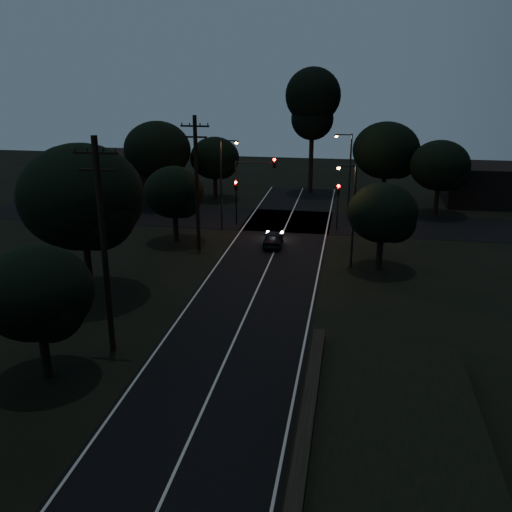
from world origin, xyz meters
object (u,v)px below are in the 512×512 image
(utility_pole_far, at_px, (197,182))
(tall_pine, at_px, (313,103))
(streetlight_b, at_px, (348,170))
(utility_pole_mid, at_px, (104,245))
(streetlight_a, at_px, (223,179))
(car, at_px, (273,238))
(signal_mast, at_px, (254,178))
(signal_right, at_px, (338,198))
(signal_left, at_px, (236,194))
(streetlight_c, at_px, (351,209))

(utility_pole_far, bearing_deg, tall_pine, 73.07)
(streetlight_b, bearing_deg, utility_pole_mid, -111.30)
(streetlight_a, distance_m, streetlight_b, 12.19)
(utility_pole_mid, distance_m, utility_pole_far, 17.00)
(car, bearing_deg, streetlight_b, -122.57)
(signal_mast, distance_m, car, 7.46)
(tall_pine, xyz_separation_m, signal_right, (3.60, -15.01, -7.14))
(signal_right, bearing_deg, signal_left, 180.00)
(tall_pine, height_order, signal_right, tall_pine)
(streetlight_c, bearing_deg, signal_mast, 131.19)
(car, bearing_deg, utility_pole_mid, 70.38)
(utility_pole_far, relative_size, signal_left, 2.56)
(signal_mast, relative_size, streetlight_a, 0.78)
(streetlight_a, relative_size, streetlight_b, 1.00)
(utility_pole_mid, bearing_deg, tall_pine, 80.07)
(tall_pine, distance_m, streetlight_c, 26.08)
(tall_pine, relative_size, signal_right, 3.38)
(utility_pole_far, distance_m, signal_right, 13.53)
(signal_right, xyz_separation_m, signal_mast, (-7.51, 0.00, 1.50))
(signal_right, distance_m, streetlight_a, 10.26)
(signal_right, distance_m, signal_mast, 7.66)
(signal_left, relative_size, signal_right, 1.00)
(signal_left, relative_size, car, 1.10)
(car, bearing_deg, signal_right, -132.74)
(tall_pine, xyz_separation_m, streetlight_c, (4.83, -25.00, -5.62))
(signal_mast, height_order, streetlight_c, streetlight_c)
(tall_pine, bearing_deg, utility_pole_mid, -99.93)
(signal_mast, bearing_deg, signal_right, -0.03)
(streetlight_c, bearing_deg, car, 146.63)
(streetlight_b, bearing_deg, tall_pine, 111.38)
(streetlight_a, bearing_deg, car, -38.39)
(streetlight_a, bearing_deg, utility_pole_mid, -91.73)
(utility_pole_far, bearing_deg, utility_pole_mid, -90.00)
(signal_right, xyz_separation_m, streetlight_c, (1.23, -9.99, 1.51))
(utility_pole_mid, bearing_deg, signal_right, 67.01)
(utility_pole_far, relative_size, tall_pine, 0.76)
(streetlight_b, xyz_separation_m, car, (-5.63, -9.95, -4.00))
(utility_pole_far, xyz_separation_m, streetlight_c, (11.83, -2.00, -1.13))
(signal_right, xyz_separation_m, streetlight_a, (-9.91, -1.99, 1.80))
(streetlight_a, relative_size, streetlight_c, 1.07)
(utility_pole_mid, bearing_deg, streetlight_b, 68.70)
(streetlight_a, distance_m, streetlight_c, 13.72)
(tall_pine, bearing_deg, utility_pole_far, -106.93)
(signal_left, xyz_separation_m, streetlight_a, (-0.71, -1.99, 1.80))
(utility_pole_mid, distance_m, signal_left, 25.19)
(signal_right, distance_m, streetlight_c, 10.18)
(utility_pole_mid, distance_m, streetlight_b, 31.15)
(utility_pole_mid, bearing_deg, streetlight_c, 51.74)
(signal_right, height_order, streetlight_c, streetlight_c)
(signal_mast, bearing_deg, streetlight_b, 25.99)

